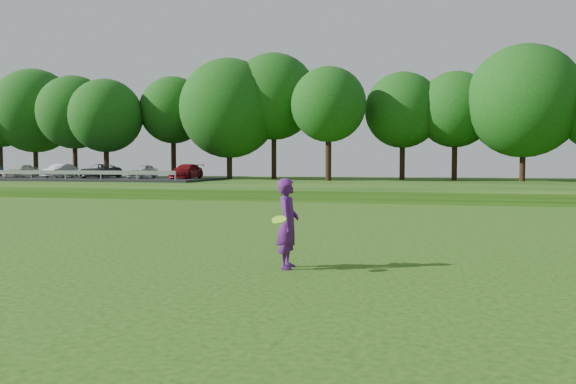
# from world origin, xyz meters

# --- Properties ---
(ground) EXTENTS (140.00, 140.00, 0.00)m
(ground) POSITION_xyz_m (0.00, 0.00, 0.00)
(ground) COLOR #19420C
(ground) RESTS_ON ground
(berm) EXTENTS (130.00, 30.00, 0.60)m
(berm) POSITION_xyz_m (0.00, 34.00, 0.30)
(berm) COLOR #19420C
(berm) RESTS_ON ground
(walking_path) EXTENTS (130.00, 1.60, 0.04)m
(walking_path) POSITION_xyz_m (0.00, 20.00, 0.02)
(walking_path) COLOR gray
(walking_path) RESTS_ON ground
(treeline) EXTENTS (104.00, 7.00, 15.00)m
(treeline) POSITION_xyz_m (0.00, 38.00, 8.10)
(treeline) COLOR #17450F
(treeline) RESTS_ON berm
(parking_lot) EXTENTS (24.00, 9.00, 1.38)m
(parking_lot) POSITION_xyz_m (-23.55, 32.82, 1.06)
(parking_lot) COLOR black
(parking_lot) RESTS_ON berm
(woman) EXTENTS (0.48, 1.00, 1.78)m
(woman) POSITION_xyz_m (2.72, 0.82, 0.89)
(woman) COLOR #4F1767
(woman) RESTS_ON ground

